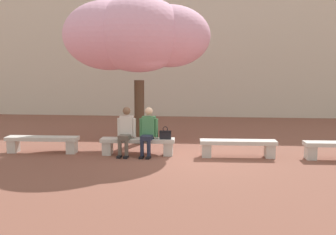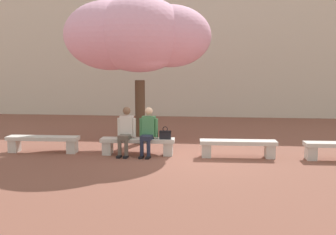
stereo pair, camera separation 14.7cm
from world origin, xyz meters
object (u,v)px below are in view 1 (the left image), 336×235
(cherry_tree_main, at_px, (136,36))
(person_seated_left, at_px, (126,129))
(stone_bench_center, at_px, (238,146))
(person_seated_right, at_px, (148,130))
(handbag, at_px, (165,134))
(stone_bench_west_end, at_px, (42,142))
(stone_bench_near_west, at_px, (138,144))

(cherry_tree_main, bearing_deg, person_seated_left, -89.75)
(stone_bench_center, xyz_separation_m, person_seated_right, (-2.37, -0.05, 0.39))
(person_seated_left, relative_size, person_seated_right, 1.00)
(person_seated_left, bearing_deg, handbag, 1.83)
(stone_bench_west_end, bearing_deg, handbag, -0.33)
(stone_bench_near_west, xyz_separation_m, handbag, (0.75, -0.02, 0.27))
(stone_bench_near_west, xyz_separation_m, person_seated_right, (0.29, -0.05, 0.39))
(stone_bench_near_west, distance_m, cherry_tree_main, 3.43)
(person_seated_right, height_order, handbag, person_seated_right)
(person_seated_left, distance_m, handbag, 1.06)
(stone_bench_near_west, xyz_separation_m, person_seated_left, (-0.30, -0.05, 0.39))
(stone_bench_west_end, bearing_deg, cherry_tree_main, 35.38)
(handbag, xyz_separation_m, cherry_tree_main, (-1.06, 1.69, 2.71))
(person_seated_right, bearing_deg, stone_bench_near_west, 169.71)
(stone_bench_near_west, bearing_deg, stone_bench_center, 0.00)
(person_seated_right, bearing_deg, cherry_tree_main, 109.35)
(stone_bench_center, bearing_deg, handbag, -179.41)
(person_seated_left, xyz_separation_m, cherry_tree_main, (-0.01, 1.72, 2.59))
(stone_bench_west_end, distance_m, stone_bench_near_west, 2.66)
(handbag, bearing_deg, stone_bench_near_west, 178.49)
(stone_bench_west_end, height_order, stone_bench_near_west, same)
(stone_bench_center, bearing_deg, person_seated_right, -178.71)
(stone_bench_near_west, relative_size, cherry_tree_main, 0.45)
(stone_bench_near_west, bearing_deg, person_seated_left, -170.04)
(cherry_tree_main, bearing_deg, handbag, -57.86)
(stone_bench_near_west, relative_size, person_seated_right, 1.55)
(handbag, distance_m, cherry_tree_main, 3.37)
(person_seated_right, bearing_deg, person_seated_left, -179.98)
(stone_bench_west_end, height_order, stone_bench_center, same)
(stone_bench_west_end, bearing_deg, stone_bench_center, 0.00)
(stone_bench_near_west, distance_m, person_seated_left, 0.50)
(handbag, bearing_deg, person_seated_left, -178.17)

